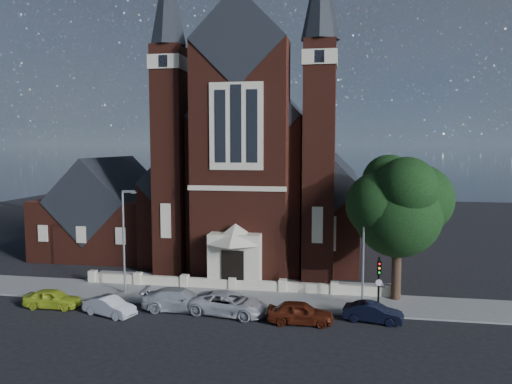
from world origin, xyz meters
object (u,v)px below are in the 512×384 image
street_lamp_left (125,236)px  traffic_signal (379,278)px  car_silver_b (180,300)px  street_lamp_right (365,244)px  car_lime_van (52,298)px  car_navy (373,313)px  street_tree (400,208)px  car_silver_a (110,306)px  car_white_suv (229,304)px  parish_hall (110,215)px  car_dark_red (300,313)px  church (265,175)px

street_lamp_left → traffic_signal: street_lamp_left is taller
street_lamp_left → car_silver_b: 7.21m
car_silver_b → street_lamp_right: bearing=-79.8°
car_lime_van → car_navy: bearing=-89.1°
street_lamp_left → traffic_signal: bearing=-4.8°
street_tree → car_navy: 8.11m
street_lamp_right → traffic_signal: size_ratio=2.02×
street_tree → car_silver_a: bearing=-161.7°
street_lamp_right → car_lime_van: bearing=-169.7°
car_white_suv → traffic_signal: bearing=-71.3°
car_lime_van → car_white_suv: (12.63, 0.81, 0.08)m
street_tree → street_lamp_left: 20.71m
parish_hall → car_white_suv: size_ratio=2.24×
street_lamp_left → car_dark_red: bearing=-16.3°
church → car_navy: size_ratio=9.12×
street_lamp_right → traffic_signal: (0.91, -1.57, -2.02)m
car_white_suv → car_navy: bearing=-79.0°
street_lamp_left → street_lamp_right: size_ratio=1.00×
street_tree → street_lamp_right: (-2.51, -1.71, -2.36)m
church → car_silver_b: bearing=-96.7°
street_lamp_right → car_lime_van: street_lamp_right is taller
car_silver_b → car_dark_red: bearing=-100.3°
street_lamp_right → car_silver_b: street_lamp_right is taller
car_silver_a → car_white_suv: size_ratio=0.71×
church → parish_hall: bearing=-162.8°
traffic_signal → car_lime_van: (-22.65, -2.38, -1.91)m
car_silver_a → street_tree: bearing=-52.9°
car_silver_a → car_navy: (17.51, 1.80, -0.01)m
street_lamp_right → car_white_suv: (-9.11, -3.15, -3.84)m
street_lamp_right → car_white_suv: size_ratio=1.49×
car_navy → car_dark_red: bearing=113.5°
car_lime_van → street_tree: bearing=-78.5°
street_lamp_right → car_navy: (0.50, -2.95, -3.97)m
traffic_signal → car_silver_b: size_ratio=0.76×
church → car_silver_a: 25.81m
car_dark_red → car_silver_a: bearing=91.6°
car_lime_van → car_dark_red: 17.57m
street_tree → car_silver_a: street_tree is taller
traffic_signal → car_silver_b: bearing=-174.3°
parish_hall → street_lamp_left: (8.09, -14.00, 0.59)m
church → car_silver_a: size_ratio=9.05×
parish_hall → street_lamp_right: (26.09, -14.00, 0.59)m
car_lime_van → traffic_signal: bearing=-85.7°
parish_hall → car_navy: parish_hall is taller
church → car_silver_a: (-6.93, -23.69, -7.55)m
street_lamp_right → car_lime_van: 22.44m
car_silver_b → parish_hall: bearing=35.6°
street_tree → car_navy: street_tree is taller
street_tree → street_lamp_left: street_tree is taller
street_lamp_left → traffic_signal: size_ratio=2.02×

